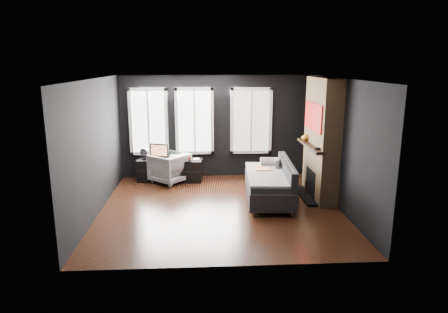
{
  "coord_description": "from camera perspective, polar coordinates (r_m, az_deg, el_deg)",
  "views": [
    {
      "loc": [
        -0.39,
        -7.99,
        3.01
      ],
      "look_at": [
        0.1,
        0.3,
        1.05
      ],
      "focal_mm": 32.0,
      "sensor_mm": 36.0,
      "label": 1
    }
  ],
  "objects": [
    {
      "name": "stripe_pillow",
      "position": [
        9.39,
        7.54,
        -1.35
      ],
      "size": [
        0.14,
        0.35,
        0.34
      ],
      "primitive_type": "cube",
      "rotation": [
        0.0,
        0.0,
        -0.18
      ],
      "color": "gray",
      "rests_on": "sofa"
    },
    {
      "name": "windows",
      "position": [
        10.46,
        -3.77,
        9.81
      ],
      "size": [
        4.0,
        0.16,
        1.76
      ],
      "primitive_type": null,
      "color": "white",
      "rests_on": "wall_back"
    },
    {
      "name": "sofa",
      "position": [
        8.9,
        6.4,
        -3.47
      ],
      "size": [
        1.21,
        2.19,
        0.91
      ],
      "primitive_type": null,
      "rotation": [
        0.0,
        0.0,
        -0.07
      ],
      "color": "#232325",
      "rests_on": "floor"
    },
    {
      "name": "monitor",
      "position": [
        10.44,
        -9.19,
        0.89
      ],
      "size": [
        0.52,
        0.28,
        0.46
      ],
      "primitive_type": null,
      "rotation": [
        0.0,
        0.0,
        -0.34
      ],
      "color": "black",
      "rests_on": "media_console"
    },
    {
      "name": "ceiling",
      "position": [
        8.0,
        -0.6,
        11.07
      ],
      "size": [
        5.0,
        5.0,
        0.0
      ],
      "primitive_type": "plane",
      "color": "white",
      "rests_on": "ground"
    },
    {
      "name": "wall_back",
      "position": [
        10.62,
        -1.25,
        4.29
      ],
      "size": [
        5.0,
        0.02,
        2.7
      ],
      "primitive_type": "cube",
      "color": "black",
      "rests_on": "ground"
    },
    {
      "name": "wall_right",
      "position": [
        8.65,
        16.2,
        1.69
      ],
      "size": [
        0.02,
        5.0,
        2.7
      ],
      "primitive_type": "cube",
      "color": "black",
      "rests_on": "ground"
    },
    {
      "name": "mantel_clock",
      "position": [
        8.58,
        13.22,
        1.1
      ],
      "size": [
        0.16,
        0.16,
        0.04
      ],
      "primitive_type": "cylinder",
      "rotation": [
        0.0,
        0.0,
        0.38
      ],
      "color": "black",
      "rests_on": "fireplace"
    },
    {
      "name": "book",
      "position": [
        10.3,
        -4.43,
        0.16
      ],
      "size": [
        0.16,
        0.02,
        0.21
      ],
      "primitive_type": "imported",
      "rotation": [
        0.0,
        0.0,
        0.03
      ],
      "color": "#C3B599",
      "rests_on": "media_console"
    },
    {
      "name": "desk_fan",
      "position": [
        10.49,
        -11.37,
        0.43
      ],
      "size": [
        0.27,
        0.27,
        0.31
      ],
      "primitive_type": null,
      "rotation": [
        0.0,
        0.0,
        -0.31
      ],
      "color": "#9C9C9C",
      "rests_on": "media_console"
    },
    {
      "name": "storage_box",
      "position": [
        10.33,
        -7.07,
        -0.13
      ],
      "size": [
        0.23,
        0.15,
        0.12
      ],
      "primitive_type": "cube",
      "rotation": [
        0.0,
        0.0,
        -0.04
      ],
      "color": "#307040",
      "rests_on": "media_console"
    },
    {
      "name": "armchair",
      "position": [
        10.3,
        -7.83,
        -1.4
      ],
      "size": [
        1.12,
        1.12,
        0.84
      ],
      "primitive_type": "imported",
      "rotation": [
        0.0,
        0.0,
        -2.29
      ],
      "color": "white",
      "rests_on": "floor"
    },
    {
      "name": "media_console",
      "position": [
        10.48,
        -7.67,
        -1.91
      ],
      "size": [
        1.71,
        0.69,
        0.57
      ],
      "primitive_type": null,
      "rotation": [
        0.0,
        0.0,
        -0.11
      ],
      "color": "black",
      "rests_on": "floor"
    },
    {
      "name": "fireplace",
      "position": [
        9.15,
        13.79,
        2.45
      ],
      "size": [
        0.7,
        1.62,
        2.7
      ],
      "primitive_type": null,
      "color": "#93724C",
      "rests_on": "floor"
    },
    {
      "name": "floor",
      "position": [
        8.54,
        -0.55,
        -7.35
      ],
      "size": [
        5.0,
        5.0,
        0.0
      ],
      "primitive_type": "plane",
      "color": "black",
      "rests_on": "ground"
    },
    {
      "name": "mug",
      "position": [
        10.24,
        -5.17,
        -0.17
      ],
      "size": [
        0.16,
        0.14,
        0.13
      ],
      "primitive_type": "imported",
      "rotation": [
        0.0,
        0.0,
        -0.32
      ],
      "color": "red",
      "rests_on": "media_console"
    },
    {
      "name": "mantel_vase",
      "position": [
        9.51,
        11.55,
        2.78
      ],
      "size": [
        0.22,
        0.23,
        0.18
      ],
      "primitive_type": "imported",
      "rotation": [
        0.0,
        0.0,
        0.29
      ],
      "color": "gold",
      "rests_on": "fireplace"
    },
    {
      "name": "wall_left",
      "position": [
        8.42,
        -17.82,
        1.28
      ],
      "size": [
        0.02,
        5.0,
        2.7
      ],
      "primitive_type": "cube",
      "color": "black",
      "rests_on": "ground"
    }
  ]
}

